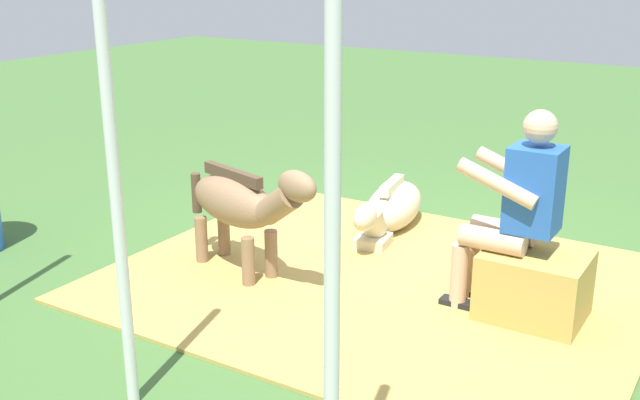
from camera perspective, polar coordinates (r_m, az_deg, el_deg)
The scene contains 8 objects.
ground_plane at distance 5.52m, azimuth 3.99°, elevation -5.21°, with size 24.00×24.00×0.00m, color #426B33.
hay_patch at distance 5.31m, azimuth 4.44°, elevation -6.05°, with size 3.55×2.94×0.02m, color tan.
hay_bale at distance 4.88m, azimuth 15.80°, elevation -6.30°, with size 0.62×0.52×0.44m, color tan.
person_seated at distance 4.74m, azimuth 14.44°, elevation -0.38°, with size 0.66×0.41×1.32m.
pony_standing at distance 5.24m, azimuth -5.93°, elevation -0.29°, with size 1.32×0.58×0.89m.
pony_lying at distance 6.23m, azimuth 5.32°, elevation -0.63°, with size 0.54×1.36×0.42m.
tent_pole_left at distance 2.67m, azimuth 0.92°, elevation -4.89°, with size 0.06×0.06×2.26m, color silver.
tent_pole_mid at distance 3.64m, azimuth -15.14°, elevation 0.75°, with size 0.06×0.06×2.26m, color silver.
Camera 1 is at (-2.33, 4.51, 2.17)m, focal length 42.52 mm.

